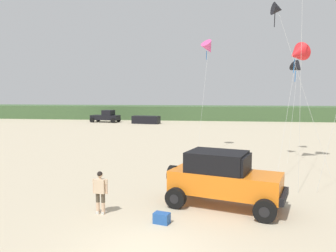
# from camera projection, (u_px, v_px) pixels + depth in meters

# --- Properties ---
(ground_plane) EXTENTS (220.00, 220.00, 0.00)m
(ground_plane) POSITION_uv_depth(u_px,v_px,m) (146.00, 251.00, 9.71)
(ground_plane) COLOR #C1B293
(dune_ridge) EXTENTS (90.00, 7.70, 2.41)m
(dune_ridge) POSITION_uv_depth(u_px,v_px,m) (197.00, 113.00, 60.21)
(dune_ridge) COLOR #426038
(dune_ridge) RESTS_ON ground_plane
(jeep) EXTENTS (5.01, 3.54, 2.26)m
(jeep) POSITION_uv_depth(u_px,v_px,m) (223.00, 178.00, 13.47)
(jeep) COLOR orange
(jeep) RESTS_ON ground_plane
(person_watching) EXTENTS (0.62, 0.33, 1.67)m
(person_watching) POSITION_uv_depth(u_px,v_px,m) (100.00, 190.00, 12.66)
(person_watching) COLOR #DBB28E
(person_watching) RESTS_ON ground_plane
(cooler_box) EXTENTS (0.63, 0.49, 0.38)m
(cooler_box) POSITION_uv_depth(u_px,v_px,m) (162.00, 218.00, 11.78)
(cooler_box) COLOR #23519E
(cooler_box) RESTS_ON ground_plane
(distant_pickup) EXTENTS (4.82, 2.97, 1.98)m
(distant_pickup) POSITION_uv_depth(u_px,v_px,m) (106.00, 116.00, 53.88)
(distant_pickup) COLOR black
(distant_pickup) RESTS_ON ground_plane
(distant_sedan) EXTENTS (4.41, 2.32, 1.20)m
(distant_sedan) POSITION_uv_depth(u_px,v_px,m) (146.00, 120.00, 51.34)
(distant_sedan) COLOR black
(distant_sedan) RESTS_ON ground_plane
(kite_red_delta) EXTENTS (2.90, 6.27, 8.04)m
(kite_red_delta) POSITION_uv_depth(u_px,v_px,m) (297.00, 54.00, 20.94)
(kite_red_delta) COLOR red
(kite_red_delta) RESTS_ON ground_plane
(kite_purple_stunt) EXTENTS (1.60, 5.60, 9.03)m
(kite_purple_stunt) POSITION_uv_depth(u_px,v_px,m) (208.00, 48.00, 26.66)
(kite_purple_stunt) COLOR #E04C93
(kite_purple_stunt) RESTS_ON ground_plane
(kite_orange_streamer) EXTENTS (2.92, 4.09, 10.45)m
(kite_orange_streamer) POSITION_uv_depth(u_px,v_px,m) (277.00, 10.00, 20.91)
(kite_orange_streamer) COLOR black
(kite_orange_streamer) RESTS_ON ground_plane
(kite_pink_ribbon) EXTENTS (2.18, 4.94, 7.24)m
(kite_pink_ribbon) POSITION_uv_depth(u_px,v_px,m) (298.00, 68.00, 25.05)
(kite_pink_ribbon) COLOR black
(kite_pink_ribbon) RESTS_ON ground_plane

